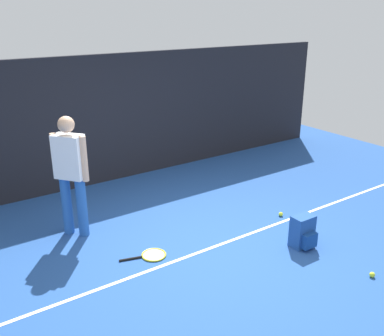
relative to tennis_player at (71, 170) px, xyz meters
name	(u,v)px	position (x,y,z in m)	size (l,w,h in m)	color
ground_plane	(209,246)	(1.33, -1.35, -0.97)	(12.00, 12.00, 0.00)	#234C93
back_fence	(110,119)	(1.33, 1.65, 0.17)	(10.00, 0.10, 2.28)	black
court_line	(211,248)	(1.33, -1.40, -0.96)	(9.00, 0.05, 0.00)	white
tennis_player	(71,170)	(0.00, 0.00, 0.00)	(0.42, 0.45, 1.70)	#2659A5
tennis_racket	(152,255)	(0.57, -1.13, -0.95)	(0.64, 0.40, 0.03)	black
backpack	(303,232)	(2.36, -2.05, -0.76)	(0.30, 0.28, 0.44)	#1E478C
tennis_ball_near_player	(372,275)	(2.50, -3.02, -0.93)	(0.07, 0.07, 0.07)	#CCE033
tennis_ball_by_fence	(281,214)	(2.78, -1.25, -0.93)	(0.07, 0.07, 0.07)	#CCE033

